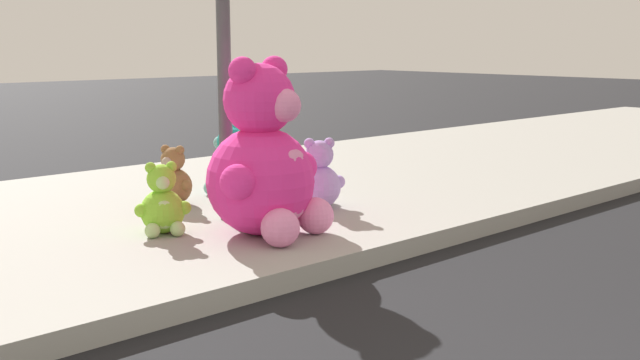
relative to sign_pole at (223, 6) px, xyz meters
name	(u,v)px	position (x,y,z in m)	size (l,w,h in m)	color
sidewalk	(68,231)	(-1.00, 0.80, -1.77)	(28.00, 4.40, 0.15)	#9E9B93
sign_pole	(223,6)	(0.00, 0.00, 0.00)	(0.56, 0.11, 3.20)	#4C4C51
plush_pink_large	(264,165)	(-0.07, -0.59, -1.17)	(1.00, 0.93, 1.32)	#F22D93
plush_teal	(229,166)	(0.64, 0.87, -1.43)	(0.46, 0.47, 0.66)	teal
plush_brown	(173,181)	(-0.03, 0.79, -1.49)	(0.38, 0.38, 0.53)	olive
plush_lime	(163,205)	(-0.62, -0.04, -1.48)	(0.39, 0.39, 0.55)	#8CD133
plush_lavender	(319,180)	(0.86, -0.16, -1.45)	(0.43, 0.44, 0.62)	#B28CD8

